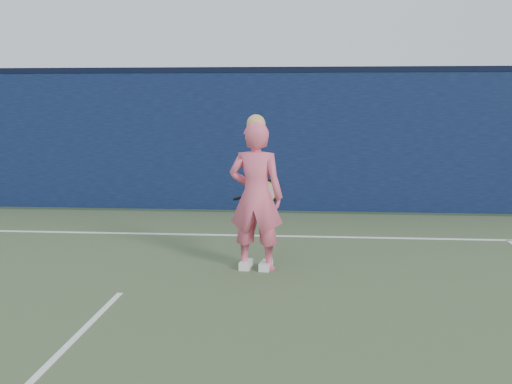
{
  "coord_description": "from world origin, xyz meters",
  "views": [
    {
      "loc": [
        1.97,
        -5.29,
        1.98
      ],
      "look_at": [
        1.32,
        2.12,
        0.93
      ],
      "focal_mm": 45.0,
      "sensor_mm": 36.0,
      "label": 1
    }
  ],
  "objects": [
    {
      "name": "wall_cap",
      "position": [
        0.0,
        6.5,
        2.55
      ],
      "size": [
        24.0,
        0.42,
        0.1
      ],
      "primitive_type": "cube",
      "color": "black",
      "rests_on": "backstop_wall"
    },
    {
      "name": "player",
      "position": [
        1.32,
        2.12,
        0.89
      ],
      "size": [
        0.69,
        0.5,
        1.84
      ],
      "rotation": [
        0.0,
        0.0,
        3.02
      ],
      "color": "#F55F7E",
      "rests_on": "ground"
    },
    {
      "name": "court_lines",
      "position": [
        0.0,
        -0.33,
        0.01
      ],
      "size": [
        11.0,
        12.04,
        0.01
      ],
      "color": "white",
      "rests_on": "court_surface"
    },
    {
      "name": "ground",
      "position": [
        0.0,
        0.0,
        0.0
      ],
      "size": [
        80.0,
        80.0,
        0.0
      ],
      "primitive_type": "plane",
      "color": "#2F3F26",
      "rests_on": "ground"
    },
    {
      "name": "backstop_wall",
      "position": [
        0.0,
        6.5,
        1.25
      ],
      "size": [
        24.0,
        0.4,
        2.5
      ],
      "primitive_type": "cube",
      "color": "#0C1234",
      "rests_on": "ground"
    },
    {
      "name": "racket",
      "position": [
        1.38,
        2.52,
        0.87
      ],
      "size": [
        0.59,
        0.2,
        0.33
      ],
      "rotation": [
        0.0,
        0.0,
        -0.37
      ],
      "color": "black",
      "rests_on": "ground"
    }
  ]
}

